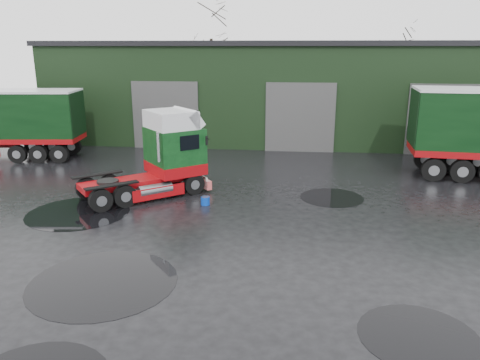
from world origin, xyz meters
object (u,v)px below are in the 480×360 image
Objects in this scene: warehouse at (300,88)px; tree_back_b at (391,73)px; hero_tractor at (139,155)px; tree_back_a at (212,60)px; wash_bucket at (205,201)px.

tree_back_b reaches higher than warehouse.
hero_tractor is (-6.50, -15.50, -1.41)m from warehouse.
warehouse is at bearing -51.34° from tree_back_a.
wash_bucket is at bearing -80.66° from tree_back_a.
tree_back_a reaches higher than warehouse.
tree_back_a reaches higher than wash_bucket.
tree_back_a is 16.03m from tree_back_b.
hero_tractor is 0.75× the size of tree_back_b.
tree_back_b is (11.69, 26.22, 3.59)m from wash_bucket.
hero_tractor is at bearing -119.62° from tree_back_b.
hero_tractor is at bearing 165.66° from wash_bucket.
tree_back_b is (16.00, 0.00, -1.00)m from tree_back_a.
wash_bucket is at bearing 35.78° from hero_tractor.
tree_back_a is (-8.00, 10.00, 1.59)m from warehouse.
hero_tractor is 0.59× the size of tree_back_a.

